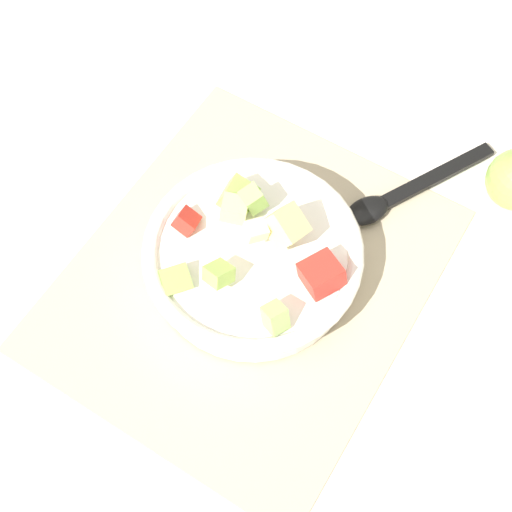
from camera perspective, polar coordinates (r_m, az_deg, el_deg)
ground_plane at (r=0.84m, az=-0.63°, el=-1.81°), size 2.40×2.40×0.00m
placemat at (r=0.84m, az=-0.64°, el=-1.72°), size 0.44×0.38×0.01m
salad_bowl at (r=0.81m, az=0.01°, el=-0.14°), size 0.25×0.25×0.11m
serving_spoon at (r=0.90m, az=11.13°, el=4.72°), size 0.20×0.13×0.01m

